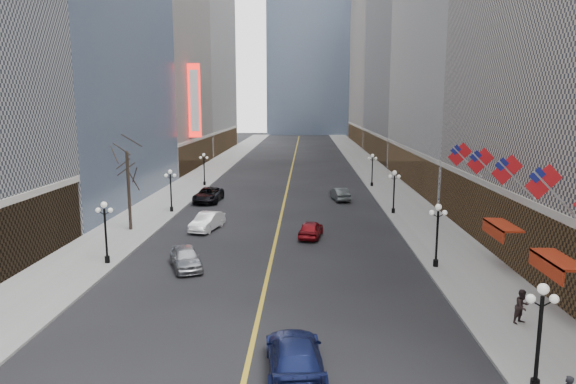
# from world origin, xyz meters

# --- Properties ---
(sidewalk_east) EXTENTS (6.00, 230.00, 0.15)m
(sidewalk_east) POSITION_xyz_m (14.00, 70.00, 0.07)
(sidewalk_east) COLOR gray
(sidewalk_east) RESTS_ON ground
(sidewalk_west) EXTENTS (6.00, 230.00, 0.15)m
(sidewalk_west) POSITION_xyz_m (-14.00, 70.00, 0.07)
(sidewalk_west) COLOR gray
(sidewalk_west) RESTS_ON ground
(lane_line) EXTENTS (0.25, 200.00, 0.02)m
(lane_line) POSITION_xyz_m (0.00, 80.00, 0.01)
(lane_line) COLOR gold
(lane_line) RESTS_ON ground
(bldg_east_c) EXTENTS (26.60, 40.60, 48.80)m
(bldg_east_c) POSITION_xyz_m (29.88, 106.00, 24.18)
(bldg_east_c) COLOR gray
(bldg_east_c) RESTS_ON ground
(bldg_east_d) EXTENTS (26.60, 46.60, 62.80)m
(bldg_east_d) POSITION_xyz_m (29.90, 149.00, 31.17)
(bldg_east_d) COLOR #AFA291
(bldg_east_d) RESTS_ON ground
(bldg_west_c) EXTENTS (26.60, 30.60, 50.80)m
(bldg_west_c) POSITION_xyz_m (-29.88, 87.00, 25.19)
(bldg_west_c) COLOR #AFA291
(bldg_west_c) RESTS_ON ground
(streetlamp_east_0) EXTENTS (1.26, 0.44, 4.52)m
(streetlamp_east_0) POSITION_xyz_m (11.80, 14.00, 2.90)
(streetlamp_east_0) COLOR black
(streetlamp_east_0) RESTS_ON sidewalk_east
(streetlamp_east_1) EXTENTS (1.26, 0.44, 4.52)m
(streetlamp_east_1) POSITION_xyz_m (11.80, 30.00, 2.90)
(streetlamp_east_1) COLOR black
(streetlamp_east_1) RESTS_ON sidewalk_east
(streetlamp_east_2) EXTENTS (1.26, 0.44, 4.52)m
(streetlamp_east_2) POSITION_xyz_m (11.80, 48.00, 2.90)
(streetlamp_east_2) COLOR black
(streetlamp_east_2) RESTS_ON sidewalk_east
(streetlamp_east_3) EXTENTS (1.26, 0.44, 4.52)m
(streetlamp_east_3) POSITION_xyz_m (11.80, 66.00, 2.90)
(streetlamp_east_3) COLOR black
(streetlamp_east_3) RESTS_ON sidewalk_east
(streetlamp_west_1) EXTENTS (1.26, 0.44, 4.52)m
(streetlamp_west_1) POSITION_xyz_m (-11.80, 30.00, 2.90)
(streetlamp_west_1) COLOR black
(streetlamp_west_1) RESTS_ON sidewalk_west
(streetlamp_west_2) EXTENTS (1.26, 0.44, 4.52)m
(streetlamp_west_2) POSITION_xyz_m (-11.80, 48.00, 2.90)
(streetlamp_west_2) COLOR black
(streetlamp_west_2) RESTS_ON sidewalk_west
(streetlamp_west_3) EXTENTS (1.26, 0.44, 4.52)m
(streetlamp_west_3) POSITION_xyz_m (-11.80, 66.00, 2.90)
(streetlamp_west_3) COLOR black
(streetlamp_west_3) RESTS_ON sidewalk_west
(flag_2) EXTENTS (2.87, 0.12, 2.87)m
(flag_2) POSITION_xyz_m (15.31, 22.00, 7.29)
(flag_2) COLOR #B2B2B7
(flag_2) RESTS_ON ground
(flag_3) EXTENTS (2.87, 0.12, 2.87)m
(flag_3) POSITION_xyz_m (15.31, 27.00, 7.29)
(flag_3) COLOR #B2B2B7
(flag_3) RESTS_ON ground
(flag_4) EXTENTS (2.87, 0.12, 2.87)m
(flag_4) POSITION_xyz_m (15.31, 32.00, 7.29)
(flag_4) COLOR #B2B2B7
(flag_4) RESTS_ON ground
(flag_5) EXTENTS (2.87, 0.12, 2.87)m
(flag_5) POSITION_xyz_m (15.31, 37.00, 7.29)
(flag_5) COLOR #B2B2B7
(flag_5) RESTS_ON ground
(awning_b) EXTENTS (1.40, 4.00, 0.93)m
(awning_b) POSITION_xyz_m (16.11, 22.00, 3.08)
(awning_b) COLOR #9B2710
(awning_b) RESTS_ON ground
(awning_c) EXTENTS (1.40, 4.00, 0.93)m
(awning_c) POSITION_xyz_m (16.11, 30.00, 3.08)
(awning_c) COLOR #9B2710
(awning_c) RESTS_ON ground
(theatre_marquee) EXTENTS (2.00, 0.55, 12.00)m
(theatre_marquee) POSITION_xyz_m (-15.88, 80.00, 12.00)
(theatre_marquee) COLOR red
(theatre_marquee) RESTS_ON ground
(tree_west_far) EXTENTS (3.60, 3.60, 7.92)m
(tree_west_far) POSITION_xyz_m (-13.50, 40.00, 6.24)
(tree_west_far) COLOR #2D231C
(tree_west_far) RESTS_ON sidewalk_west
(car_nb_near) EXTENTS (3.49, 5.02, 1.59)m
(car_nb_near) POSITION_xyz_m (-5.92, 29.40, 0.79)
(car_nb_near) COLOR #A3A6AA
(car_nb_near) RESTS_ON ground
(car_nb_mid) EXTENTS (2.75, 5.14, 1.61)m
(car_nb_mid) POSITION_xyz_m (-6.53, 40.57, 0.80)
(car_nb_mid) COLOR white
(car_nb_mid) RESTS_ON ground
(car_nb_far) EXTENTS (3.02, 6.25, 1.71)m
(car_nb_far) POSITION_xyz_m (-9.00, 54.18, 0.86)
(car_nb_far) COLOR black
(car_nb_far) RESTS_ON ground
(car_sb_near) EXTENTS (2.95, 6.13, 1.72)m
(car_sb_near) POSITION_xyz_m (2.14, 15.10, 0.86)
(car_sb_near) COLOR #151D50
(car_sb_near) RESTS_ON ground
(car_sb_mid) EXTENTS (2.48, 4.62, 1.50)m
(car_sb_mid) POSITION_xyz_m (3.02, 38.26, 0.75)
(car_sb_mid) COLOR maroon
(car_sb_mid) RESTS_ON ground
(car_sb_far) EXTENTS (2.38, 4.83, 1.52)m
(car_sb_far) POSITION_xyz_m (6.68, 55.82, 0.76)
(car_sb_far) COLOR #464C4D
(car_sb_far) RESTS_ON ground
(ped_east_walk) EXTENTS (1.02, 0.86, 1.84)m
(ped_east_walk) POSITION_xyz_m (13.92, 20.53, 1.07)
(ped_east_walk) COLOR black
(ped_east_walk) RESTS_ON sidewalk_east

